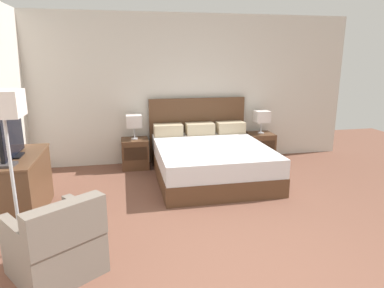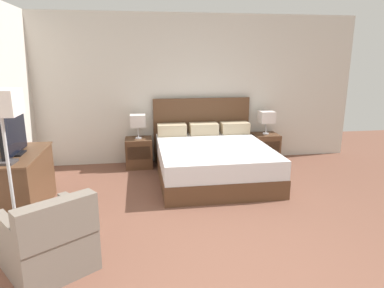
% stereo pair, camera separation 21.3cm
% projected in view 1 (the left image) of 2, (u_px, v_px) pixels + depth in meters
% --- Properties ---
extents(ground_plane, '(11.36, 11.36, 0.00)m').
position_uv_depth(ground_plane, '(255.00, 287.00, 2.93)').
color(ground_plane, brown).
extents(wall_back, '(6.45, 0.06, 2.66)m').
position_uv_depth(wall_back, '(180.00, 90.00, 6.22)').
color(wall_back, beige).
rests_on(wall_back, ground).
extents(bed, '(1.79, 2.05, 1.18)m').
position_uv_depth(bed, '(210.00, 159.00, 5.56)').
color(bed, brown).
rests_on(bed, ground).
extents(nightstand_left, '(0.46, 0.44, 0.52)m').
position_uv_depth(nightstand_left, '(135.00, 153.00, 6.03)').
color(nightstand_left, brown).
rests_on(nightstand_left, ground).
extents(nightstand_right, '(0.46, 0.44, 0.52)m').
position_uv_depth(nightstand_right, '(260.00, 147.00, 6.48)').
color(nightstand_right, brown).
rests_on(nightstand_right, ground).
extents(table_lamp_left, '(0.26, 0.26, 0.43)m').
position_uv_depth(table_lamp_left, '(134.00, 121.00, 5.89)').
color(table_lamp_left, '#B7B7BC').
rests_on(table_lamp_left, nightstand_left).
extents(table_lamp_right, '(0.26, 0.26, 0.43)m').
position_uv_depth(table_lamp_right, '(262.00, 117.00, 6.34)').
color(table_lamp_right, '#B7B7BC').
rests_on(table_lamp_right, nightstand_right).
extents(dresser, '(0.56, 1.17, 0.76)m').
position_uv_depth(dresser, '(19.00, 185.00, 4.17)').
color(dresser, brown).
rests_on(dresser, ground).
extents(tv, '(0.18, 0.78, 0.52)m').
position_uv_depth(tv, '(12.00, 136.00, 3.99)').
color(tv, black).
rests_on(tv, dresser).
extents(book_red_cover, '(0.24, 0.21, 0.03)m').
position_uv_depth(book_red_cover, '(5.00, 165.00, 3.70)').
color(book_red_cover, '#383333').
rests_on(book_red_cover, dresser).
extents(armchair_by_window, '(0.95, 0.96, 0.76)m').
position_uv_depth(armchair_by_window, '(57.00, 246.00, 3.03)').
color(armchair_by_window, '#70665B').
rests_on(armchair_by_window, ground).
extents(floor_lamp, '(0.33, 0.33, 1.63)m').
position_uv_depth(floor_lamp, '(4.00, 119.00, 3.09)').
color(floor_lamp, '#B7B7BC').
rests_on(floor_lamp, ground).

